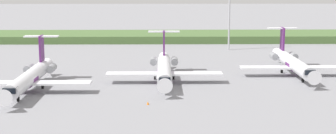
{
  "coord_description": "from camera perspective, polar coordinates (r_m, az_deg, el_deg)",
  "views": [
    {
      "loc": [
        -1.35,
        -89.89,
        21.22
      ],
      "look_at": [
        0.0,
        10.78,
        3.0
      ],
      "focal_mm": 55.35,
      "sensor_mm": 36.0,
      "label": 1
    }
  ],
  "objects": [
    {
      "name": "ground_plane",
      "position": [
        121.76,
        -0.12,
        0.22
      ],
      "size": [
        500.0,
        500.0,
        0.0
      ],
      "primitive_type": "plane",
      "color": "gray"
    },
    {
      "name": "grass_berm",
      "position": [
        167.32,
        -0.3,
        3.37
      ],
      "size": [
        320.0,
        20.0,
        2.32
      ],
      "primitive_type": "cube",
      "color": "#4C6B38",
      "rests_on": "ground"
    },
    {
      "name": "regional_jet_nearest",
      "position": [
        97.78,
        -15.01,
        -1.11
      ],
      "size": [
        22.81,
        31.0,
        9.0
      ],
      "color": "white",
      "rests_on": "ground"
    },
    {
      "name": "regional_jet_second",
      "position": [
        102.97,
        -0.41,
        -0.2
      ],
      "size": [
        22.81,
        31.0,
        9.0
      ],
      "color": "white",
      "rests_on": "ground"
    },
    {
      "name": "regional_jet_third",
      "position": [
        112.86,
        13.6,
        0.44
      ],
      "size": [
        22.81,
        31.0,
        9.0
      ],
      "color": "white",
      "rests_on": "ground"
    },
    {
      "name": "antenna_mast",
      "position": [
        146.03,
        6.78,
        6.28
      ],
      "size": [
        4.4,
        0.5,
        27.33
      ],
      "color": "#B2B2B7",
      "rests_on": "ground"
    },
    {
      "name": "safety_cone_front_marker",
      "position": [
        85.17,
        -2.23,
        -3.99
      ],
      "size": [
        0.44,
        0.44,
        0.55
      ],
      "primitive_type": "cone",
      "color": "orange",
      "rests_on": "ground"
    }
  ]
}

